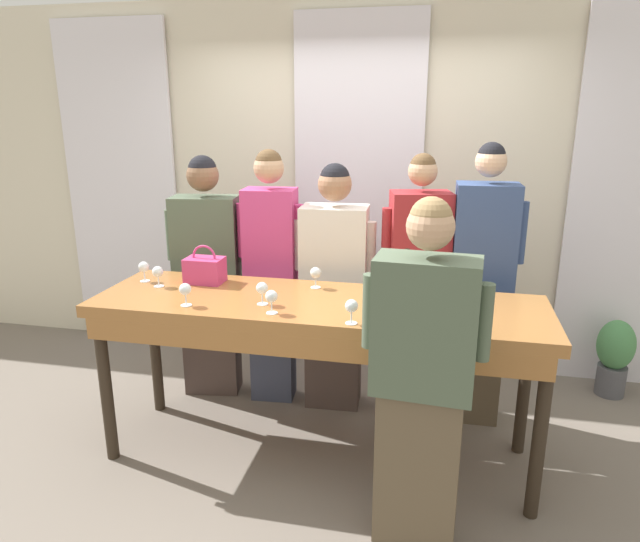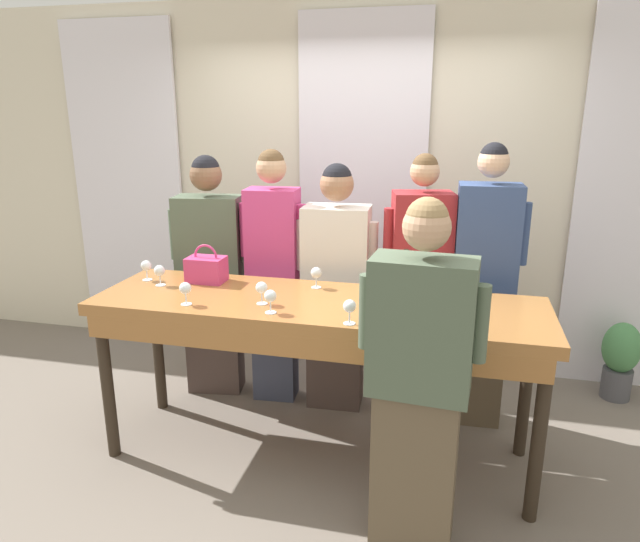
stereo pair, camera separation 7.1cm
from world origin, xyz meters
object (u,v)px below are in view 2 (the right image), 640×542
guest_striped_shirt (419,288)px  guest_cream_sweater (336,288)px  guest_pink_top (274,274)px  wine_glass_center_right (146,267)px  wine_glass_front_left (270,297)px  tasting_bar (316,318)px  wine_glass_front_right (350,307)px  guest_olive_jacket (211,275)px  potted_plant (620,357)px  wine_glass_center_mid (160,271)px  wine_glass_back_left (262,289)px  host_pouring (419,379)px  guest_navy_coat (483,287)px  wine_glass_center_left (316,274)px  handbag (206,269)px  wine_bottle (405,290)px  wine_glass_front_mid (185,289)px

guest_striped_shirt → guest_cream_sweater: bearing=-180.0°
guest_pink_top → wine_glass_center_right: bearing=-141.8°
guest_striped_shirt → wine_glass_front_left: bearing=-128.4°
tasting_bar → wine_glass_center_right: wine_glass_center_right is taller
tasting_bar → wine_glass_front_right: (0.24, -0.29, 0.18)m
wine_glass_center_right → guest_olive_jacket: 0.58m
potted_plant → wine_glass_center_right: bearing=-160.8°
guest_striped_shirt → potted_plant: bearing=21.2°
wine_glass_center_mid → wine_glass_back_left: size_ratio=1.00×
wine_glass_center_right → host_pouring: bearing=-21.8°
guest_olive_jacket → wine_glass_center_mid: bearing=-95.6°
tasting_bar → wine_glass_center_mid: size_ratio=19.94×
wine_glass_center_mid → guest_navy_coat: size_ratio=0.07×
wine_glass_center_right → potted_plant: size_ratio=0.22×
guest_cream_sweater → guest_navy_coat: guest_navy_coat is taller
wine_glass_front_left → wine_glass_center_left: size_ratio=1.00×
handbag → wine_glass_center_mid: size_ratio=1.86×
host_pouring → wine_glass_center_right: bearing=158.2°
wine_glass_center_left → guest_cream_sweater: size_ratio=0.08×
handbag → guest_navy_coat: (1.66, 0.45, -0.13)m
handbag → wine_glass_back_left: bearing=-33.9°
wine_glass_front_left → wine_glass_center_right: bearing=158.0°
handbag → wine_glass_front_left: 0.71m
wine_bottle → wine_glass_center_right: wine_bottle is taller
wine_glass_front_left → wine_glass_front_right: (0.43, -0.06, 0.00)m
tasting_bar → host_pouring: host_pouring is taller
wine_glass_front_left → wine_glass_front_mid: bearing=178.1°
potted_plant → guest_olive_jacket: bearing=-169.2°
wine_glass_front_mid → guest_pink_top: 0.91m
wine_glass_back_left → host_pouring: host_pouring is taller
handbag → wine_glass_center_left: (0.69, 0.04, 0.01)m
handbag → wine_glass_front_right: size_ratio=1.86×
wine_glass_center_left → guest_cream_sweater: guest_cream_sweater is taller
guest_navy_coat → wine_glass_back_left: bearing=-147.3°
wine_glass_back_left → guest_navy_coat: 1.43m
wine_glass_center_mid → host_pouring: size_ratio=0.08×
wine_glass_center_mid → guest_navy_coat: 1.99m
guest_olive_jacket → guest_pink_top: guest_pink_top is taller
handbag → potted_plant: size_ratio=0.41×
guest_striped_shirt → host_pouring: 1.21m
tasting_bar → wine_glass_center_mid: wine_glass_center_mid is taller
handbag → wine_glass_back_left: handbag is taller
wine_bottle → host_pouring: size_ratio=0.21×
wine_bottle → wine_glass_center_right: 1.62m
wine_glass_front_mid → guest_striped_shirt: guest_striped_shirt is taller
wine_glass_front_right → guest_olive_jacket: guest_olive_jacket is taller
tasting_bar → wine_glass_center_left: (-0.06, 0.25, 0.18)m
wine_glass_front_left → guest_cream_sweater: 0.93m
wine_glass_front_right → wine_glass_center_mid: size_ratio=1.00×
guest_pink_top → guest_cream_sweater: guest_pink_top is taller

